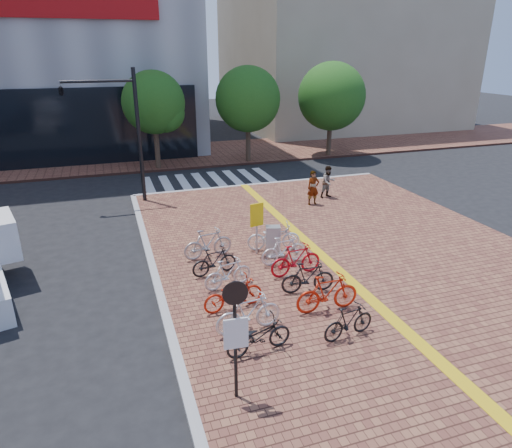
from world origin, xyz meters
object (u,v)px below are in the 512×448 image
object	(u,v)px
bike_4	(214,261)
bike_3	(228,273)
bike_0	(259,336)
bike_7	(327,293)
bike_8	(308,277)
bike_9	(296,260)
notice_sign	(235,327)
bike_2	(233,294)
utility_box	(273,241)
bike_1	(249,313)
pedestrian_b	(328,182)
bike_6	(349,322)
traffic_light_pole	(104,113)
bike_10	(283,250)
yellow_sign	(257,219)
bike_11	(274,237)
bike_5	(208,243)
pedestrian_a	(313,188)

from	to	relation	value
bike_4	bike_3	bearing A→B (deg)	-179.58
bike_0	bike_7	bearing A→B (deg)	-71.60
bike_3	bike_8	size ratio (longest dim) A/B	0.96
bike_9	notice_sign	size ratio (longest dim) A/B	0.64
bike_2	bike_8	bearing A→B (deg)	-93.77
bike_9	utility_box	bearing A→B (deg)	1.86
bike_1	bike_9	bearing A→B (deg)	-49.01
bike_7	pedestrian_b	xyz separation A→B (m)	(4.95, 9.73, 0.24)
bike_9	utility_box	xyz separation A→B (m)	(-0.18, 1.70, 0.02)
bike_1	bike_4	xyz separation A→B (m)	(-0.07, 3.53, -0.08)
bike_3	notice_sign	xyz separation A→B (m)	(-1.11, -4.80, 1.30)
bike_6	bike_9	size ratio (longest dim) A/B	0.85
bike_0	traffic_light_pole	bearing A→B (deg)	4.77
bike_9	bike_10	xyz separation A→B (m)	(-0.06, 0.94, -0.03)
bike_4	yellow_sign	size ratio (longest dim) A/B	0.80
bike_9	utility_box	world-z (taller)	utility_box
bike_1	bike_3	xyz separation A→B (m)	(0.12, 2.51, -0.07)
bike_2	bike_11	distance (m)	4.36
bike_3	pedestrian_b	size ratio (longest dim) A/B	1.01
bike_2	yellow_sign	xyz separation A→B (m)	(1.85, 3.36, 0.89)
bike_3	traffic_light_pole	distance (m)	11.12
bike_5	yellow_sign	bearing A→B (deg)	-107.64
traffic_light_pole	bike_11	bearing A→B (deg)	-54.72
notice_sign	bike_6	bearing A→B (deg)	19.65
bike_6	pedestrian_b	world-z (taller)	pedestrian_b
bike_2	bike_6	world-z (taller)	bike_2
bike_9	yellow_sign	distance (m)	2.25
bike_9	notice_sign	world-z (taller)	notice_sign
bike_2	bike_6	xyz separation A→B (m)	(2.46, -2.32, -0.01)
bike_5	notice_sign	xyz separation A→B (m)	(-1.02, -7.17, 1.24)
bike_10	notice_sign	bearing A→B (deg)	144.21
bike_2	bike_11	bearing A→B (deg)	-44.37
bike_11	pedestrian_b	distance (m)	7.18
bike_1	bike_5	xyz separation A→B (m)	(0.02, 4.89, -0.01)
bike_6	utility_box	xyz separation A→B (m)	(-0.08, 5.41, 0.10)
bike_11	pedestrian_b	xyz separation A→B (m)	(4.91, 5.24, 0.29)
bike_10	bike_2	bearing A→B (deg)	127.52
bike_6	notice_sign	size ratio (longest dim) A/B	0.55
yellow_sign	pedestrian_a	bearing A→B (deg)	46.31
bike_3	bike_4	world-z (taller)	bike_3
bike_3	pedestrian_a	distance (m)	9.04
bike_2	yellow_sign	size ratio (longest dim) A/B	0.93
bike_2	notice_sign	world-z (taller)	notice_sign
bike_2	bike_4	world-z (taller)	bike_2
bike_5	yellow_sign	world-z (taller)	yellow_sign
bike_0	bike_9	distance (m)	4.35
bike_3	utility_box	bearing A→B (deg)	-61.83
bike_0	bike_3	world-z (taller)	bike_3
bike_7	pedestrian_b	distance (m)	10.92
bike_3	bike_11	xyz separation A→B (m)	(2.38, 2.26, 0.03)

